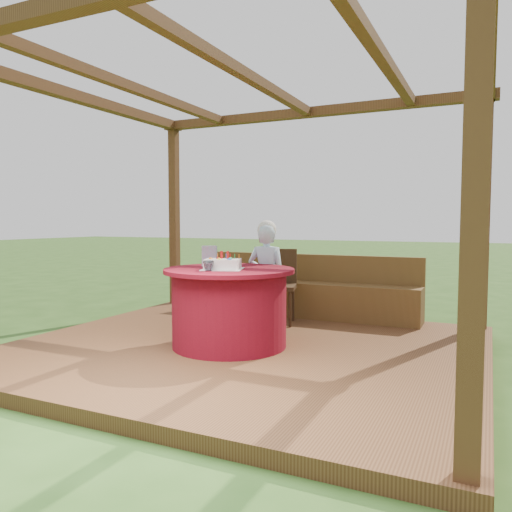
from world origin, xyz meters
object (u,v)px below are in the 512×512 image
Objects in this scene: birthday_cake at (223,264)px; bench at (304,296)px; elderly_woman at (267,276)px; gift_bag at (210,256)px; table at (229,307)px; drinking_glass at (209,266)px; chair at (278,281)px.

bench is at bearing 85.91° from birthday_cake.
gift_bag is at bearing -128.43° from elderly_woman.
table is 0.45m from birthday_cake.
drinking_glass is (0.26, -0.46, -0.06)m from gift_bag.
gift_bag reaches higher than drinking_glass.
bench reaches higher than table.
bench is at bearing 85.26° from drinking_glass.
elderly_woman reaches higher than table.
gift_bag reaches higher than bench.
elderly_woman reaches higher than birthday_cake.
table is at bearing 80.15° from drinking_glass.
elderly_woman is at bearing 30.08° from gift_bag.
birthday_cake is at bearing 79.04° from drinking_glass.
bench is 1.20m from elderly_woman.
elderly_woman reaches higher than drinking_glass.
drinking_glass is at bearing -99.85° from table.
drinking_glass is (-0.03, -1.60, 0.32)m from chair.
gift_bag reaches higher than table.
table is 0.60m from gift_bag.
birthday_cake is 0.40m from gift_bag.
bench is 3.34× the size of chair.
table is 1.29m from chair.
elderly_woman is 0.82m from birthday_cake.
table is 1.03× the size of elderly_woman.
table is 12.44× the size of drinking_glass.
gift_bag is (-0.44, -1.67, 0.62)m from bench.
chair is 1.88× the size of birthday_cake.
chair is 1.43m from birthday_cake.
birthday_cake is 2.28× the size of gift_bag.
drinking_glass reaches higher than bench.
birthday_cake reaches higher than bench.
table is (-0.12, -1.83, 0.13)m from bench.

